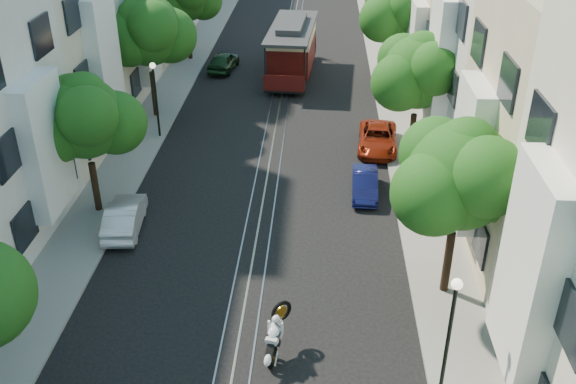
# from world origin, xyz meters

# --- Properties ---
(ground) EXTENTS (200.00, 200.00, 0.00)m
(ground) POSITION_xyz_m (0.00, 28.00, 0.00)
(ground) COLOR black
(ground) RESTS_ON ground
(sidewalk_east) EXTENTS (2.50, 80.00, 0.12)m
(sidewalk_east) POSITION_xyz_m (7.25, 28.00, 0.06)
(sidewalk_east) COLOR gray
(sidewalk_east) RESTS_ON ground
(sidewalk_west) EXTENTS (2.50, 80.00, 0.12)m
(sidewalk_west) POSITION_xyz_m (-7.25, 28.00, 0.06)
(sidewalk_west) COLOR gray
(sidewalk_west) RESTS_ON ground
(rail_left) EXTENTS (0.06, 80.00, 0.02)m
(rail_left) POSITION_xyz_m (-0.55, 28.00, 0.01)
(rail_left) COLOR gray
(rail_left) RESTS_ON ground
(rail_slot) EXTENTS (0.06, 80.00, 0.02)m
(rail_slot) POSITION_xyz_m (0.00, 28.00, 0.01)
(rail_slot) COLOR gray
(rail_slot) RESTS_ON ground
(rail_right) EXTENTS (0.06, 80.00, 0.02)m
(rail_right) POSITION_xyz_m (0.55, 28.00, 0.01)
(rail_right) COLOR gray
(rail_right) RESTS_ON ground
(lane_line) EXTENTS (0.08, 80.00, 0.01)m
(lane_line) POSITION_xyz_m (0.00, 28.00, 0.00)
(lane_line) COLOR tan
(lane_line) RESTS_ON ground
(townhouses_east) EXTENTS (7.75, 72.00, 12.00)m
(townhouses_east) POSITION_xyz_m (11.87, 27.91, 5.18)
(townhouses_east) COLOR beige
(townhouses_east) RESTS_ON ground
(townhouses_west) EXTENTS (7.75, 72.00, 11.76)m
(townhouses_west) POSITION_xyz_m (-11.87, 27.91, 5.08)
(townhouses_west) COLOR silver
(townhouses_west) RESTS_ON ground
(tree_e_b) EXTENTS (4.93, 4.08, 6.68)m
(tree_e_b) POSITION_xyz_m (7.26, 8.98, 4.73)
(tree_e_b) COLOR black
(tree_e_b) RESTS_ON ground
(tree_e_c) EXTENTS (4.84, 3.99, 6.52)m
(tree_e_c) POSITION_xyz_m (7.26, 19.98, 4.60)
(tree_e_c) COLOR black
(tree_e_c) RESTS_ON ground
(tree_e_d) EXTENTS (5.01, 4.16, 6.85)m
(tree_e_d) POSITION_xyz_m (7.26, 30.98, 4.87)
(tree_e_d) COLOR black
(tree_e_d) RESTS_ON ground
(tree_w_b) EXTENTS (4.72, 3.87, 6.27)m
(tree_w_b) POSITION_xyz_m (-7.14, 13.98, 4.40)
(tree_w_b) COLOR black
(tree_w_b) RESTS_ON ground
(tree_w_c) EXTENTS (5.13, 4.28, 7.09)m
(tree_w_c) POSITION_xyz_m (-7.14, 24.98, 5.07)
(tree_w_c) COLOR black
(tree_w_c) RESTS_ON ground
(lamp_east) EXTENTS (0.32, 0.32, 4.16)m
(lamp_east) POSITION_xyz_m (6.30, 4.00, 2.85)
(lamp_east) COLOR black
(lamp_east) RESTS_ON ground
(lamp_west) EXTENTS (0.32, 0.32, 4.16)m
(lamp_west) POSITION_xyz_m (-6.30, 22.00, 2.85)
(lamp_west) COLOR black
(lamp_west) RESTS_ON ground
(sportbike_rider) EXTENTS (0.81, 1.88, 1.71)m
(sportbike_rider) POSITION_xyz_m (1.28, 5.38, 0.91)
(sportbike_rider) COLOR black
(sportbike_rider) RESTS_ON ground
(cable_car) EXTENTS (3.40, 9.20, 3.47)m
(cable_car) POSITION_xyz_m (0.50, 32.86, 2.06)
(cable_car) COLOR black
(cable_car) RESTS_ON ground
(parked_car_e_mid) EXTENTS (1.26, 3.33, 1.09)m
(parked_car_e_mid) POSITION_xyz_m (4.67, 16.18, 0.54)
(parked_car_e_mid) COLOR #0D1145
(parked_car_e_mid) RESTS_ON ground
(parked_car_e_far) EXTENTS (2.32, 4.46, 1.20)m
(parked_car_e_far) POSITION_xyz_m (5.60, 21.18, 0.60)
(parked_car_e_far) COLOR maroon
(parked_car_e_far) RESTS_ON ground
(parked_car_w_mid) EXTENTS (1.69, 3.93, 1.26)m
(parked_car_w_mid) POSITION_xyz_m (-5.60, 12.62, 0.63)
(parked_car_w_mid) COLOR silver
(parked_car_w_mid) RESTS_ON ground
(parked_car_w_far) EXTENTS (2.07, 4.09, 1.34)m
(parked_car_w_far) POSITION_xyz_m (-4.40, 33.72, 0.67)
(parked_car_w_far) COLOR #143318
(parked_car_w_far) RESTS_ON ground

